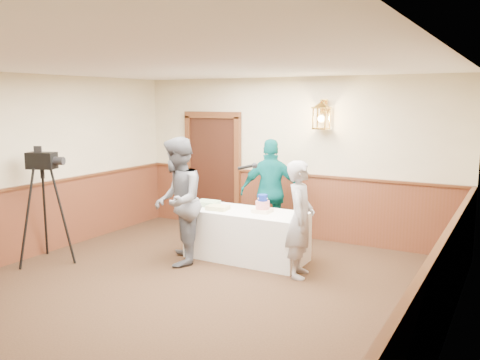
# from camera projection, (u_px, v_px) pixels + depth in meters

# --- Properties ---
(ground) EXTENTS (7.00, 7.00, 0.00)m
(ground) POSITION_uv_depth(u_px,v_px,m) (174.00, 301.00, 6.13)
(ground) COLOR black
(ground) RESTS_ON ground
(room_shell) EXTENTS (6.02, 7.02, 2.81)m
(room_shell) POSITION_uv_depth(u_px,v_px,m) (190.00, 172.00, 6.31)
(room_shell) COLOR beige
(room_shell) RESTS_ON ground
(display_table) EXTENTS (1.80, 0.80, 0.75)m
(display_table) POSITION_uv_depth(u_px,v_px,m) (246.00, 235.00, 7.72)
(display_table) COLOR white
(display_table) RESTS_ON ground
(tiered_cake) EXTENTS (0.27, 0.27, 0.27)m
(tiered_cake) POSITION_uv_depth(u_px,v_px,m) (263.00, 205.00, 7.55)
(tiered_cake) COLOR #FBE5C0
(tiered_cake) RESTS_ON display_table
(sheet_cake_yellow) EXTENTS (0.34, 0.27, 0.07)m
(sheet_cake_yellow) POSITION_uv_depth(u_px,v_px,m) (218.00, 208.00, 7.74)
(sheet_cake_yellow) COLOR #D3C27E
(sheet_cake_yellow) RESTS_ON display_table
(sheet_cake_green) EXTENTS (0.35, 0.29, 0.08)m
(sheet_cake_green) POSITION_uv_depth(u_px,v_px,m) (207.00, 203.00, 8.03)
(sheet_cake_green) COLOR #95CB8F
(sheet_cake_green) RESTS_ON display_table
(interviewer) EXTENTS (1.63, 1.15, 1.88)m
(interviewer) POSITION_uv_depth(u_px,v_px,m) (178.00, 201.00, 7.42)
(interviewer) COLOR #595B62
(interviewer) RESTS_ON ground
(baker) EXTENTS (0.53, 0.67, 1.61)m
(baker) POSITION_uv_depth(u_px,v_px,m) (300.00, 219.00, 6.90)
(baker) COLOR #97979D
(baker) RESTS_ON ground
(assistant_p) EXTENTS (1.13, 0.79, 1.77)m
(assistant_p) POSITION_uv_depth(u_px,v_px,m) (272.00, 192.00, 8.46)
(assistant_p) COLOR #085C5D
(assistant_p) RESTS_ON ground
(tv_camera_rig) EXTENTS (0.65, 0.61, 1.66)m
(tv_camera_rig) POSITION_uv_depth(u_px,v_px,m) (45.00, 214.00, 7.50)
(tv_camera_rig) COLOR black
(tv_camera_rig) RESTS_ON ground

